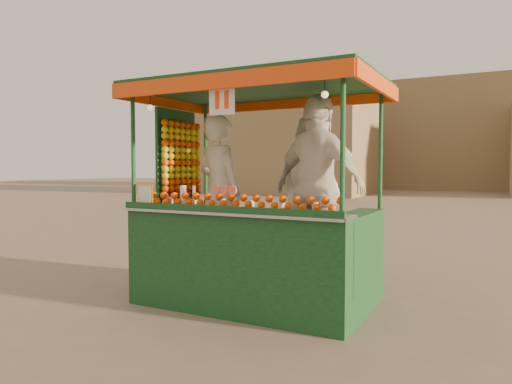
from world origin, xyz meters
The scene contains 7 objects.
ground centered at (0.00, 0.00, 0.00)m, with size 90.00×90.00×0.00m, color #716251.
building_left centered at (-9.00, 20.00, 3.00)m, with size 10.00×6.00×6.00m, color olive.
building_center centered at (-2.00, 30.00, 3.50)m, with size 14.00×7.00×7.00m, color olive.
juice_cart centered at (-0.19, 0.01, 0.76)m, with size 2.58×1.67×2.34m.
vendor_left centered at (-0.72, 0.28, 1.17)m, with size 0.75×0.62×1.79m.
vendor_middle centered at (0.28, 0.66, 1.15)m, with size 1.08×1.05×1.75m.
vendor_right centered at (0.48, 0.31, 1.24)m, with size 1.23×0.83×1.94m.
Camera 1 is at (2.19, -4.36, 1.45)m, focal length 33.18 mm.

